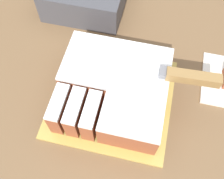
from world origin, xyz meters
The scene contains 5 objects.
ground_plane centered at (0.00, 0.00, 0.00)m, with size 8.00×8.00×0.00m, color #7F705B.
countertop centered at (0.00, 0.00, 0.44)m, with size 1.40×1.10×0.88m.
cake_board centered at (-0.03, -0.04, 0.89)m, with size 0.27×0.26×0.01m.
cake centered at (-0.02, -0.03, 0.93)m, with size 0.23×0.22×0.08m.
knife centered at (0.10, 0.00, 0.98)m, with size 0.30×0.04×0.02m.
Camera 1 is at (0.04, -0.31, 1.43)m, focal length 42.00 mm.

